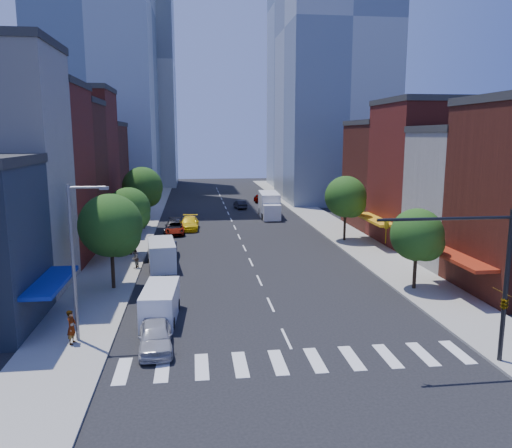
{
  "coord_description": "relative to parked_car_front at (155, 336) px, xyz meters",
  "views": [
    {
      "loc": [
        -5.23,
        -27.16,
        11.78
      ],
      "look_at": [
        -0.47,
        10.46,
        5.0
      ],
      "focal_mm": 35.0,
      "sensor_mm": 36.0,
      "label": 1
    }
  ],
  "objects": [
    {
      "name": "ground",
      "position": [
        7.5,
        0.54,
        -0.78
      ],
      "size": [
        220.0,
        220.0,
        0.0
      ],
      "primitive_type": "plane",
      "color": "black",
      "rests_on": "ground"
    },
    {
      "name": "sidewalk_left",
      "position": [
        -5.0,
        40.54,
        -0.7
      ],
      "size": [
        5.0,
        120.0,
        0.15
      ],
      "primitive_type": "cube",
      "color": "gray",
      "rests_on": "ground"
    },
    {
      "name": "sidewalk_right",
      "position": [
        20.0,
        40.54,
        -0.7
      ],
      "size": [
        5.0,
        120.0,
        0.15
      ],
      "primitive_type": "cube",
      "color": "gray",
      "rests_on": "ground"
    },
    {
      "name": "crosswalk",
      "position": [
        7.5,
        -2.46,
        -0.77
      ],
      "size": [
        19.0,
        3.0,
        0.01
      ],
      "primitive_type": "cube",
      "color": "silver",
      "rests_on": "ground"
    },
    {
      "name": "bldg_left_2",
      "position": [
        -13.5,
        21.04,
        7.22
      ],
      "size": [
        12.0,
        9.0,
        16.0
      ],
      "primitive_type": "cube",
      "color": "maroon",
      "rests_on": "ground"
    },
    {
      "name": "bldg_left_3",
      "position": [
        -13.5,
        29.54,
        6.72
      ],
      "size": [
        12.0,
        8.0,
        15.0
      ],
      "primitive_type": "cube",
      "color": "#4A1B12",
      "rests_on": "ground"
    },
    {
      "name": "bldg_left_4",
      "position": [
        -13.5,
        38.04,
        7.72
      ],
      "size": [
        12.0,
        9.0,
        17.0
      ],
      "primitive_type": "cube",
      "color": "maroon",
      "rests_on": "ground"
    },
    {
      "name": "bldg_left_5",
      "position": [
        -13.5,
        47.54,
        5.72
      ],
      "size": [
        12.0,
        10.0,
        13.0
      ],
      "primitive_type": "cube",
      "color": "#4A1B12",
      "rests_on": "ground"
    },
    {
      "name": "bldg_right_1",
      "position": [
        28.5,
        15.54,
        5.22
      ],
      "size": [
        12.0,
        8.0,
        12.0
      ],
      "primitive_type": "cube",
      "color": "beige",
      "rests_on": "ground"
    },
    {
      "name": "bldg_right_2",
      "position": [
        28.5,
        24.54,
        6.72
      ],
      "size": [
        12.0,
        10.0,
        15.0
      ],
      "primitive_type": "cube",
      "color": "maroon",
      "rests_on": "ground"
    },
    {
      "name": "bldg_right_3",
      "position": [
        28.5,
        34.54,
        5.72
      ],
      "size": [
        12.0,
        10.0,
        13.0
      ],
      "primitive_type": "cube",
      "color": "#4A1B12",
      "rests_on": "ground"
    },
    {
      "name": "tower_nw",
      "position": [
        -14.5,
        70.54,
        34.22
      ],
      "size": [
        20.0,
        22.0,
        70.0
      ],
      "primitive_type": "cube",
      "color": "#8C99A8",
      "rests_on": "ground"
    },
    {
      "name": "tower_ne",
      "position": [
        27.5,
        62.54,
        29.22
      ],
      "size": [
        18.0,
        20.0,
        60.0
      ],
      "primitive_type": "cube",
      "color": "#9EA5AD",
      "rests_on": "ground"
    },
    {
      "name": "tower_far_e",
      "position": [
        31.5,
        85.54,
        39.22
      ],
      "size": [
        22.0,
        22.0,
        80.0
      ],
      "primitive_type": "cube",
      "color": "#8C99A8",
      "rests_on": "ground"
    },
    {
      "name": "tower_far_w",
      "position": [
        -10.5,
        95.54,
        27.22
      ],
      "size": [
        18.0,
        18.0,
        56.0
      ],
      "primitive_type": "cube",
      "color": "#9EA5AD",
      "rests_on": "ground"
    },
    {
      "name": "traffic_signal",
      "position": [
        17.44,
        -3.96,
        3.38
      ],
      "size": [
        7.24,
        2.24,
        8.0
      ],
      "color": "black",
      "rests_on": "sidewalk_right"
    },
    {
      "name": "streetlight",
      "position": [
        -4.31,
        1.54,
        4.5
      ],
      "size": [
        2.25,
        0.25,
        9.0
      ],
      "color": "slate",
      "rests_on": "sidewalk_left"
    },
    {
      "name": "tree_left_near",
      "position": [
        -3.85,
        11.46,
        4.09
      ],
      "size": [
        4.8,
        4.8,
        7.3
      ],
      "color": "black",
      "rests_on": "sidewalk_left"
    },
    {
      "name": "tree_left_mid",
      "position": [
        -3.85,
        22.46,
        3.75
      ],
      "size": [
        4.2,
        4.2,
        6.65
      ],
      "color": "black",
      "rests_on": "sidewalk_left"
    },
    {
      "name": "tree_left_far",
      "position": [
        -3.85,
        36.46,
        4.43
      ],
      "size": [
        5.0,
        5.0,
        7.75
      ],
      "color": "black",
      "rests_on": "sidewalk_left"
    },
    {
      "name": "tree_right_near",
      "position": [
        19.15,
        8.46,
        3.41
      ],
      "size": [
        4.0,
        4.0,
        6.2
      ],
      "color": "black",
      "rests_on": "sidewalk_right"
    },
    {
      "name": "tree_right_far",
      "position": [
        19.15,
        26.46,
        4.09
      ],
      "size": [
        4.6,
        4.6,
        7.2
      ],
      "color": "black",
      "rests_on": "sidewalk_right"
    },
    {
      "name": "parked_car_front",
      "position": [
        0.0,
        0.0,
        0.0
      ],
      "size": [
        2.16,
        4.68,
        1.55
      ],
      "primitive_type": "imported",
      "rotation": [
        0.0,
        0.0,
        0.07
      ],
      "color": "#A6A5AA",
      "rests_on": "ground"
    },
    {
      "name": "parked_car_second",
      "position": [
        -0.19,
        21.69,
        -0.08
      ],
      "size": [
        1.57,
        4.25,
        1.39
      ],
      "primitive_type": "imported",
      "rotation": [
        0.0,
        0.0,
        0.02
      ],
      "color": "black",
      "rests_on": "ground"
    },
    {
      "name": "parked_car_third",
      "position": [
        0.0,
        33.03,
        -0.11
      ],
      "size": [
        2.33,
        4.85,
        1.33
      ],
      "primitive_type": "imported",
      "rotation": [
        0.0,
        0.0,
        0.03
      ],
      "color": "#999999",
      "rests_on": "ground"
    },
    {
      "name": "parked_car_rear",
      "position": [
        -0.17,
        33.96,
        -0.0
      ],
      "size": [
        2.44,
        5.43,
        1.55
      ],
      "primitive_type": "imported",
      "rotation": [
        0.0,
        0.0,
        -0.05
      ],
      "color": "black",
      "rests_on": "ground"
    },
    {
      "name": "cargo_van_near",
      "position": [
        -0.01,
        4.52,
        0.31
      ],
      "size": [
        2.37,
        5.25,
        2.19
      ],
      "rotation": [
        0.0,
        0.0,
        -0.06
      ],
      "color": "silver",
      "rests_on": "ground"
    },
    {
      "name": "cargo_van_far",
      "position": [
        -0.67,
        17.72,
        0.42
      ],
      "size": [
        2.85,
        5.86,
        2.41
      ],
      "rotation": [
        0.0,
        0.0,
        0.11
      ],
      "color": "silver",
      "rests_on": "ground"
    },
    {
      "name": "taxi",
      "position": [
        1.7,
        35.85,
        0.02
      ],
      "size": [
        2.47,
        5.59,
        1.6
      ],
      "primitive_type": "imported",
      "rotation": [
        0.0,
        0.0,
        -0.04
      ],
      "color": "yellow",
      "rests_on": "ground"
    },
    {
      "name": "traffic_car_oncoming",
      "position": [
        9.77,
        53.23,
        -0.1
      ],
      "size": [
        1.96,
        4.24,
        1.35
      ],
      "primitive_type": "imported",
      "rotation": [
        0.0,
        0.0,
        3.28
      ],
      "color": "black",
      "rests_on": "ground"
    },
    {
      "name": "traffic_car_far",
      "position": [
        13.88,
        60.56,
        -0.04
      ],
      "size": [
        1.9,
        4.37,
        1.47
      ],
      "primitive_type": "imported",
      "rotation": [
        0.0,
        0.0,
        3.1
      ],
      "color": "#999999",
      "rests_on": "ground"
    },
    {
      "name": "box_truck",
      "position": [
        13.21,
        44.36,
        0.88
      ],
      "size": [
        3.08,
        8.82,
        3.5
      ],
      "rotation": [
        0.0,
        0.0,
        -0.06
      ],
      "color": "silver",
      "rests_on": "ground"
    },
    {
      "name": "pedestrian_near",
      "position": [
        -4.71,
        1.08,
        0.35
      ],
      "size": [
        0.6,
        0.79,
        1.95
      ],
      "primitive_type": "imported",
      "rotation": [
        0.0,
        0.0,
        1.37
      ],
      "color": "#999999",
      "rests_on": "sidewalk_left"
    },
    {
      "name": "pedestrian_far",
      "position": [
        -3.0,
        17.25,
        0.23
      ],
      "size": [
        0.89,
        1.01,
        1.72
      ],
      "primitive_type": "imported",
      "rotation": [
        0.0,
        0.0,
        -1.91
      ],
      "color": "#999999",
      "rests_on": "sidewalk_left"
    }
  ]
}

